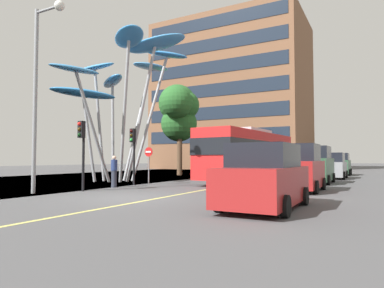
% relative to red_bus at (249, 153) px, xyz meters
% --- Properties ---
extents(ground, '(120.00, 240.00, 0.10)m').
position_rel_red_bus_xyz_m(ground, '(-1.94, -11.09, -1.97)').
color(ground, '#4C4C4F').
extents(red_bus, '(3.27, 10.97, 3.50)m').
position_rel_red_bus_xyz_m(red_bus, '(0.00, 0.00, 0.00)').
color(red_bus, red).
rests_on(red_bus, ground).
extents(leaf_sculpture, '(9.03, 10.26, 9.49)m').
position_rel_red_bus_xyz_m(leaf_sculpture, '(-7.54, -3.83, 5.55)').
color(leaf_sculpture, '#9EA0A5').
rests_on(leaf_sculpture, ground).
extents(traffic_light_kerb_near, '(0.28, 0.42, 3.33)m').
position_rel_red_bus_xyz_m(traffic_light_kerb_near, '(-4.81, -10.14, 0.50)').
color(traffic_light_kerb_near, black).
rests_on(traffic_light_kerb_near, ground).
extents(traffic_light_kerb_far, '(0.28, 0.42, 3.30)m').
position_rel_red_bus_xyz_m(traffic_light_kerb_far, '(-5.02, -6.02, 0.48)').
color(traffic_light_kerb_far, black).
rests_on(traffic_light_kerb_far, ground).
extents(car_parked_near, '(2.09, 4.41, 2.00)m').
position_rel_red_bus_xyz_m(car_parked_near, '(4.37, -11.35, -0.97)').
color(car_parked_near, maroon).
rests_on(car_parked_near, ground).
extents(car_parked_mid, '(2.06, 3.86, 2.25)m').
position_rel_red_bus_xyz_m(car_parked_mid, '(4.17, -4.96, -0.87)').
color(car_parked_mid, maroon).
rests_on(car_parked_mid, ground).
extents(car_parked_far, '(1.95, 4.31, 2.33)m').
position_rel_red_bus_xyz_m(car_parked_far, '(4.08, 0.87, -0.83)').
color(car_parked_far, '#2D5138').
rests_on(car_parked_far, ground).
extents(car_side_street, '(1.96, 4.16, 2.01)m').
position_rel_red_bus_xyz_m(car_side_street, '(4.45, 6.85, -0.97)').
color(car_side_street, gray).
rests_on(car_side_street, ground).
extents(car_far_side, '(1.95, 3.84, 2.08)m').
position_rel_red_bus_xyz_m(car_far_side, '(4.42, 12.92, -0.94)').
color(car_far_side, '#2D5138').
rests_on(car_far_side, ground).
extents(street_lamp, '(1.80, 0.44, 8.41)m').
position_rel_red_bus_xyz_m(street_lamp, '(-5.63, -11.80, 3.39)').
color(street_lamp, gray).
rests_on(street_lamp, ground).
extents(tree_pavement_near, '(4.00, 4.69, 8.69)m').
position_rel_red_bus_xyz_m(tree_pavement_near, '(-8.99, 5.86, 4.27)').
color(tree_pavement_near, brown).
rests_on(tree_pavement_near, ground).
extents(pedestrian, '(0.34, 0.34, 1.71)m').
position_rel_red_bus_xyz_m(pedestrian, '(-4.99, -7.67, -1.06)').
color(pedestrian, '#2D3342').
rests_on(pedestrian, ground).
extents(no_entry_sign, '(0.60, 0.12, 2.28)m').
position_rel_red_bus_xyz_m(no_entry_sign, '(-5.35, -4.01, -0.39)').
color(no_entry_sign, gray).
rests_on(no_entry_sign, ground).
extents(backdrop_building, '(22.31, 14.92, 22.66)m').
position_rel_red_bus_xyz_m(backdrop_building, '(-12.35, 28.28, 9.41)').
color(backdrop_building, brown).
rests_on(backdrop_building, ground).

